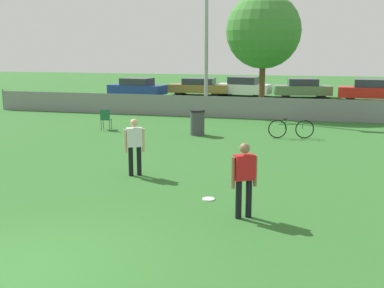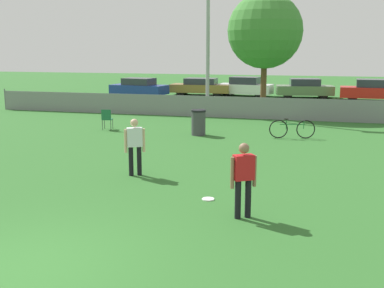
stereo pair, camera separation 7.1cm
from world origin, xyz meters
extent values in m
plane|color=#2D6628|center=(0.00, 0.00, 0.00)|extent=(120.00, 120.00, 0.00)
cube|color=gray|center=(0.00, 18.00, 0.55)|extent=(26.91, 0.03, 1.10)
cylinder|color=slate|center=(-13.45, 18.00, 0.61)|extent=(0.07, 0.07, 1.21)
cylinder|color=#9E9EA3|center=(-1.52, 19.09, 4.65)|extent=(0.20, 0.20, 9.29)
cylinder|color=brown|center=(1.34, 20.27, 1.47)|extent=(0.32, 0.32, 2.94)
sphere|color=#3D7F33|center=(1.34, 20.27, 4.45)|extent=(4.03, 4.03, 4.03)
cylinder|color=black|center=(-0.57, 5.90, 0.41)|extent=(0.13, 0.13, 0.83)
cylinder|color=black|center=(-0.36, 6.00, 0.41)|extent=(0.13, 0.13, 0.83)
cube|color=silver|center=(-0.46, 5.95, 1.09)|extent=(0.47, 0.39, 0.53)
sphere|color=#D8AD8C|center=(-0.46, 5.95, 1.49)|extent=(0.22, 0.22, 0.22)
cylinder|color=#D8AD8C|center=(-0.69, 5.84, 1.00)|extent=(0.08, 0.08, 0.66)
cylinder|color=#D8AD8C|center=(-0.24, 6.06, 1.00)|extent=(0.08, 0.08, 0.66)
cylinder|color=black|center=(2.91, 3.24, 0.41)|extent=(0.13, 0.13, 0.83)
cylinder|color=black|center=(3.11, 3.37, 0.41)|extent=(0.13, 0.13, 0.83)
cube|color=red|center=(3.01, 3.30, 1.09)|extent=(0.47, 0.41, 0.53)
sphere|color=#8C664C|center=(3.01, 3.30, 1.49)|extent=(0.22, 0.22, 0.22)
cylinder|color=#8C664C|center=(2.80, 3.17, 1.00)|extent=(0.08, 0.08, 0.66)
cylinder|color=#8C664C|center=(3.22, 3.44, 1.00)|extent=(0.08, 0.08, 0.66)
cylinder|color=white|center=(2.02, 4.33, 0.01)|extent=(0.30, 0.30, 0.03)
torus|color=white|center=(2.02, 4.33, 0.01)|extent=(0.30, 0.30, 0.03)
cylinder|color=#333338|center=(-4.46, 13.22, 0.22)|extent=(0.02, 0.02, 0.43)
cylinder|color=#333338|center=(-4.82, 13.15, 0.22)|extent=(0.02, 0.02, 0.43)
cylinder|color=#333338|center=(-4.38, 12.86, 0.22)|extent=(0.02, 0.02, 0.43)
cylinder|color=#333338|center=(-4.75, 12.78, 0.22)|extent=(0.02, 0.02, 0.43)
cube|color=#1E663F|center=(-4.60, 13.00, 0.45)|extent=(0.50, 0.50, 0.03)
cube|color=#1E663F|center=(-4.56, 12.81, 0.68)|extent=(0.42, 0.11, 0.44)
torus|color=black|center=(2.88, 12.81, 0.37)|extent=(0.73, 0.20, 0.74)
torus|color=black|center=(3.93, 13.03, 0.37)|extent=(0.73, 0.20, 0.74)
cylinder|color=#267238|center=(3.40, 12.92, 0.56)|extent=(0.97, 0.24, 0.04)
cylinder|color=#267238|center=(3.17, 12.87, 0.56)|extent=(0.03, 0.03, 0.38)
cylinder|color=#267238|center=(3.84, 13.02, 0.56)|extent=(0.03, 0.03, 0.35)
cube|color=black|center=(3.17, 12.87, 0.77)|extent=(0.17, 0.09, 0.04)
cylinder|color=black|center=(3.84, 13.02, 0.73)|extent=(0.12, 0.44, 0.03)
cylinder|color=#3F3F44|center=(-0.37, 12.68, 0.48)|extent=(0.58, 0.58, 0.97)
cylinder|color=black|center=(-0.37, 12.68, 1.01)|extent=(0.61, 0.61, 0.08)
cylinder|color=black|center=(-7.35, 27.93, 0.33)|extent=(0.68, 0.27, 0.66)
cylinder|color=black|center=(-7.57, 26.41, 0.33)|extent=(0.68, 0.27, 0.66)
cylinder|color=black|center=(-9.91, 28.30, 0.33)|extent=(0.68, 0.27, 0.66)
cylinder|color=black|center=(-10.14, 26.79, 0.33)|extent=(0.68, 0.27, 0.66)
cube|color=navy|center=(-8.74, 27.36, 0.55)|extent=(4.39, 2.34, 0.66)
cube|color=#2D333D|center=(-8.74, 27.36, 1.13)|extent=(2.38, 1.84, 0.50)
cylinder|color=black|center=(-3.18, 30.54, 0.34)|extent=(0.68, 0.20, 0.68)
cylinder|color=black|center=(-3.14, 28.93, 0.34)|extent=(0.68, 0.20, 0.68)
cylinder|color=black|center=(-6.01, 30.46, 0.34)|extent=(0.68, 0.20, 0.68)
cylinder|color=black|center=(-5.96, 28.85, 0.34)|extent=(0.68, 0.20, 0.68)
cube|color=olive|center=(-4.57, 29.70, 0.54)|extent=(4.60, 1.96, 0.61)
cube|color=#2D333D|center=(-4.57, 29.70, 1.07)|extent=(2.41, 1.68, 0.46)
cylinder|color=black|center=(0.16, 30.45, 0.32)|extent=(0.65, 0.26, 0.63)
cylinder|color=black|center=(-0.03, 29.03, 0.32)|extent=(0.65, 0.26, 0.63)
cylinder|color=black|center=(-2.33, 30.79, 0.32)|extent=(0.65, 0.26, 0.63)
cylinder|color=black|center=(-2.52, 29.37, 0.32)|extent=(0.65, 0.26, 0.63)
cube|color=white|center=(-1.18, 29.91, 0.55)|extent=(4.23, 2.19, 0.71)
cube|color=#2D333D|center=(-1.18, 29.91, 1.17)|extent=(2.28, 1.73, 0.53)
cylinder|color=black|center=(4.32, 30.76, 0.34)|extent=(0.69, 0.28, 0.67)
cylinder|color=black|center=(4.56, 29.22, 0.34)|extent=(0.69, 0.28, 0.67)
cylinder|color=black|center=(1.85, 30.38, 0.34)|extent=(0.69, 0.28, 0.67)
cylinder|color=black|center=(2.08, 28.84, 0.34)|extent=(0.69, 0.28, 0.67)
cube|color=#59724C|center=(3.20, 29.80, 0.55)|extent=(4.26, 2.37, 0.66)
cube|color=#2D333D|center=(3.20, 29.80, 1.13)|extent=(2.31, 1.86, 0.50)
cylinder|color=black|center=(6.52, 29.70, 0.34)|extent=(0.68, 0.20, 0.67)
cylinder|color=black|center=(6.46, 28.20, 0.34)|extent=(0.68, 0.20, 0.67)
cube|color=red|center=(7.84, 28.90, 0.57)|extent=(4.42, 1.88, 0.72)
cube|color=#2D333D|center=(7.84, 28.90, 1.20)|extent=(2.32, 1.60, 0.54)
camera|label=1|loc=(4.44, -6.28, 3.49)|focal=45.00mm
camera|label=2|loc=(4.51, -6.26, 3.49)|focal=45.00mm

